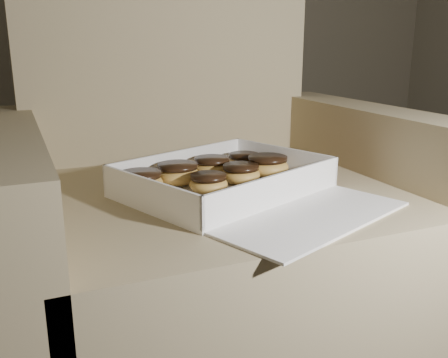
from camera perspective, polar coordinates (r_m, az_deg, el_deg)
armchair at (r=1.18m, az=-1.91°, el=-6.20°), size 0.95×0.81×1.00m
bakery_box at (r=1.01m, az=1.79°, el=-1.21°), size 0.53×0.57×0.07m
donut_a at (r=1.00m, az=-1.78°, el=-0.46°), size 0.08×0.08×0.04m
donut_b at (r=1.06m, az=-5.29°, el=0.65°), size 0.09×0.09×0.05m
donut_c at (r=1.01m, az=-9.51°, el=-0.34°), size 0.09×0.09×0.04m
donut_d at (r=1.06m, az=1.95°, el=0.63°), size 0.08×0.08×0.04m
donut_e at (r=1.18m, az=2.31°, el=2.07°), size 0.08×0.08×0.04m
donut_f at (r=1.12m, az=5.00°, el=1.53°), size 0.09×0.09×0.05m
donut_g at (r=1.12m, az=-1.40°, el=1.47°), size 0.09×0.09×0.04m
crumb_a at (r=0.86m, az=-3.47°, el=-4.54°), size 0.01×0.01×0.00m
crumb_b at (r=0.98m, az=5.13°, el=-1.95°), size 0.01×0.01×0.00m
crumb_c at (r=0.92m, az=-3.32°, el=-3.03°), size 0.01×0.01×0.00m
crumb_d at (r=1.02m, az=8.62°, el=-1.32°), size 0.01×0.01×0.00m
crumb_e at (r=0.85m, az=-0.94°, el=-4.70°), size 0.01×0.01×0.00m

